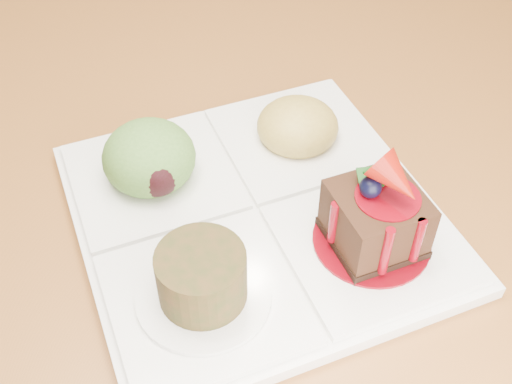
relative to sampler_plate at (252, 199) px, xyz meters
name	(u,v)px	position (x,y,z in m)	size (l,w,h in m)	color
ground	(167,226)	(0.06, 0.69, -0.77)	(6.00, 6.00, 0.00)	brown
sampler_plate	(252,199)	(0.00, 0.00, 0.00)	(0.29, 0.29, 0.11)	white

